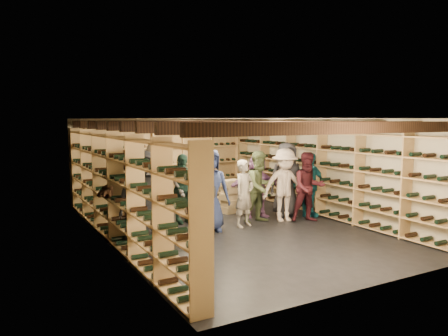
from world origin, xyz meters
TOP-DOWN VIEW (x-y plane):
  - ground at (0.00, 0.00)m, footprint 8.00×8.00m
  - walls at (0.00, 0.00)m, footprint 5.52×8.02m
  - ceiling at (0.00, 0.00)m, footprint 5.50×8.00m
  - ceiling_joists at (0.00, 0.00)m, footprint 5.40×7.12m
  - wine_rack_left at (-2.57, 0.00)m, footprint 0.32×7.50m
  - wine_rack_right at (2.57, 0.00)m, footprint 0.32×7.50m
  - wine_rack_back at (0.00, 3.83)m, footprint 4.70×0.30m
  - crate_stack_left at (0.74, 1.30)m, footprint 0.55×0.42m
  - crate_stack_right at (-0.32, 1.38)m, footprint 0.52×0.37m
  - crate_loose at (0.92, 2.68)m, footprint 0.57×0.45m
  - person_0 at (-2.18, -0.40)m, footprint 0.98×0.73m
  - person_1 at (-1.35, -1.31)m, footprint 0.73×0.61m
  - person_2 at (0.79, 0.06)m, footprint 0.88×0.73m
  - person_3 at (1.37, -0.11)m, footprint 1.22×0.87m
  - person_4 at (2.18, -0.02)m, footprint 0.94×0.43m
  - person_5 at (-2.18, 0.22)m, footprint 1.78×0.99m
  - person_6 at (-0.59, -0.07)m, footprint 0.97×0.75m
  - person_7 at (0.27, -0.10)m, footprint 0.63×0.51m
  - person_8 at (1.81, -0.43)m, footprint 0.95×0.85m
  - person_9 at (-1.35, 1.00)m, footprint 1.37×1.07m
  - person_10 at (-0.80, 0.91)m, footprint 0.96×0.45m
  - person_11 at (1.04, 0.55)m, footprint 1.49×0.76m
  - person_12 at (1.75, 0.32)m, footprint 1.02×0.80m

SIDE VIEW (x-z plane):
  - ground at x=0.00m, z-range 0.00..0.00m
  - crate_loose at x=0.92m, z-range 0.00..0.17m
  - crate_stack_right at x=-0.32m, z-range 0.00..0.51m
  - crate_stack_left at x=0.74m, z-range 0.00..0.85m
  - person_7 at x=0.27m, z-range 0.00..1.50m
  - person_11 at x=1.04m, z-range 0.00..1.53m
  - person_4 at x=2.18m, z-range 0.00..1.58m
  - person_10 at x=-0.80m, z-range 0.00..1.60m
  - person_8 at x=1.81m, z-range 0.00..1.63m
  - person_2 at x=0.79m, z-range 0.00..1.66m
  - person_3 at x=1.37m, z-range 0.00..1.71m
  - person_1 at x=-1.35m, z-range 0.00..1.73m
  - person_6 at x=-0.59m, z-range 0.00..1.78m
  - person_12 at x=1.75m, z-range 0.00..1.83m
  - person_0 at x=-2.18m, z-range 0.00..1.83m
  - person_5 at x=-2.18m, z-range 0.00..1.83m
  - person_9 at x=-1.35m, z-range 0.00..1.87m
  - wine_rack_back at x=0.00m, z-range 0.00..2.15m
  - wine_rack_left at x=-2.57m, z-range 0.00..2.15m
  - wine_rack_right at x=2.57m, z-range 0.00..2.15m
  - walls at x=0.00m, z-range 0.00..2.40m
  - ceiling_joists at x=0.00m, z-range 2.17..2.35m
  - ceiling at x=0.00m, z-range 2.40..2.40m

